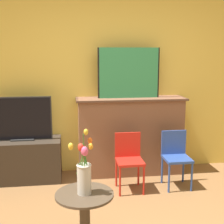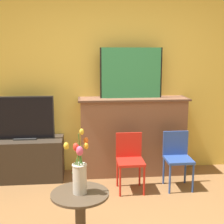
% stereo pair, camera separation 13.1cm
% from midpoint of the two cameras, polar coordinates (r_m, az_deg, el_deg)
% --- Properties ---
extents(wall_back, '(8.00, 0.06, 2.70)m').
position_cam_midpoint_polar(wall_back, '(4.29, -2.01, 6.94)').
color(wall_back, '#EAC651').
rests_on(wall_back, ground).
extents(fireplace_mantel, '(1.46, 0.41, 1.05)m').
position_cam_midpoint_polar(fireplace_mantel, '(4.26, 2.50, -4.20)').
color(fireplace_mantel, brown).
rests_on(fireplace_mantel, ground).
extents(painting, '(0.82, 0.03, 0.66)m').
position_cam_midpoint_polar(painting, '(4.12, 2.18, 7.15)').
color(painting, black).
rests_on(painting, fireplace_mantel).
extents(tv_stand, '(0.96, 0.45, 0.54)m').
position_cam_midpoint_polar(tv_stand, '(4.26, -16.67, -8.41)').
color(tv_stand, '#382D23').
rests_on(tv_stand, ground).
extents(tv_monitor, '(0.75, 0.12, 0.56)m').
position_cam_midpoint_polar(tv_monitor, '(4.13, -17.06, -1.28)').
color(tv_monitor, '#2D2D2D').
rests_on(tv_monitor, tv_stand).
extents(chair_red, '(0.31, 0.31, 0.68)m').
position_cam_midpoint_polar(chair_red, '(3.79, 2.12, -8.22)').
color(chair_red, red).
rests_on(chair_red, ground).
extents(chair_blue, '(0.31, 0.31, 0.68)m').
position_cam_midpoint_polar(chair_blue, '(3.95, 10.62, -7.62)').
color(chair_blue, '#2D4C99').
rests_on(chair_blue, ground).
extents(side_table, '(0.48, 0.48, 0.51)m').
position_cam_midpoint_polar(side_table, '(2.72, -6.45, -17.94)').
color(side_table, '#4C3D2D').
rests_on(side_table, ground).
extents(vase_tulips, '(0.20, 0.17, 0.53)m').
position_cam_midpoint_polar(vase_tulips, '(2.57, -6.63, -10.97)').
color(vase_tulips, beige).
rests_on(vase_tulips, side_table).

